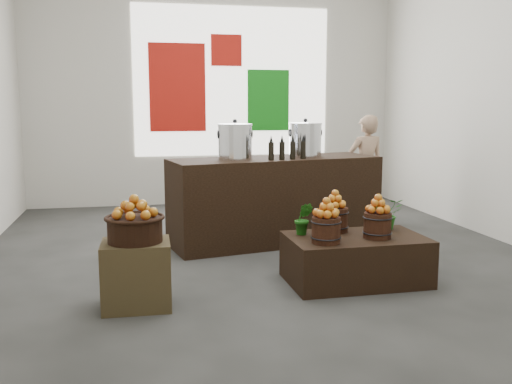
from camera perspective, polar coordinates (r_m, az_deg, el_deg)
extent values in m
plane|color=#3C3D3A|center=(6.24, 0.41, -6.43)|extent=(7.00, 7.00, 0.00)
cube|color=beige|center=(9.48, -4.20, 10.95)|extent=(6.00, 0.04, 4.00)
cube|color=white|center=(9.50, -2.36, 10.96)|extent=(3.20, 0.02, 2.40)
cube|color=#B0160D|center=(9.38, -7.86, 10.30)|extent=(0.90, 0.04, 1.40)
cube|color=#127715|center=(9.61, 1.24, 9.15)|extent=(0.70, 0.04, 1.00)
cube|color=#B0160D|center=(9.51, -2.98, 13.97)|extent=(0.50, 0.04, 0.50)
cube|color=#4B3E23|center=(4.76, -11.87, -8.08)|extent=(0.56, 0.46, 0.54)
cylinder|color=black|center=(4.67, -12.01, -3.71)|extent=(0.44, 0.44, 0.20)
cube|color=black|center=(5.39, 9.91, -6.64)|extent=(1.26, 0.79, 0.43)
cylinder|color=#371B0F|center=(5.03, 7.02, -3.79)|extent=(0.25, 0.25, 0.23)
cylinder|color=#371B0F|center=(5.29, 12.05, -3.29)|extent=(0.25, 0.25, 0.23)
cylinder|color=#371B0F|center=(5.48, 7.87, -2.77)|extent=(0.25, 0.25, 0.23)
imported|color=#175612|center=(5.68, 13.02, -2.12)|extent=(0.28, 0.25, 0.30)
imported|color=#175612|center=(5.31, 4.77, -2.68)|extent=(0.20, 0.18, 0.30)
cube|color=black|center=(6.78, 1.92, -0.83)|extent=(2.58, 1.25, 1.01)
cylinder|color=silver|center=(6.50, -2.11, 4.95)|extent=(0.38, 0.38, 0.38)
cylinder|color=silver|center=(6.87, 4.94, 5.14)|extent=(0.38, 0.38, 0.38)
imported|color=#9B795F|center=(8.24, 10.92, 2.41)|extent=(0.58, 0.42, 1.49)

